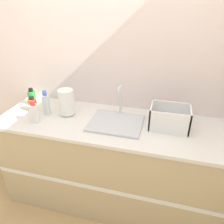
# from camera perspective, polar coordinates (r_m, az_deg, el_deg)

# --- Properties ---
(ground_plane) EXTENTS (12.00, 12.00, 0.00)m
(ground_plane) POSITION_cam_1_polar(r_m,az_deg,el_deg) (2.31, -2.67, -27.07)
(ground_plane) COLOR tan
(wall_back) EXTENTS (4.40, 0.06, 2.60)m
(wall_back) POSITION_cam_1_polar(r_m,az_deg,el_deg) (2.07, 2.31, 11.35)
(wall_back) COLOR silver
(wall_back) RESTS_ON ground_plane
(counter_cabinet) EXTENTS (2.02, 0.68, 0.92)m
(counter_cabinet) POSITION_cam_1_polar(r_m,az_deg,el_deg) (2.17, -0.29, -13.18)
(counter_cabinet) COLOR tan
(counter_cabinet) RESTS_ON ground_plane
(sink) EXTENTS (0.44, 0.38, 0.29)m
(sink) POSITION_cam_1_polar(r_m,az_deg,el_deg) (1.87, 1.09, -2.46)
(sink) COLOR silver
(sink) RESTS_ON counter_cabinet
(paper_towel_roll) EXTENTS (0.14, 0.14, 0.24)m
(paper_towel_roll) POSITION_cam_1_polar(r_m,az_deg,el_deg) (2.02, -11.84, 2.53)
(paper_towel_roll) COLOR #4C4C51
(paper_towel_roll) RESTS_ON counter_cabinet
(dish_rack) EXTENTS (0.32, 0.23, 0.19)m
(dish_rack) POSITION_cam_1_polar(r_m,az_deg,el_deg) (1.85, 14.74, -1.98)
(dish_rack) COLOR white
(dish_rack) RESTS_ON counter_cabinet
(bottle_clear) EXTENTS (0.07, 0.07, 0.23)m
(bottle_clear) POSITION_cam_1_polar(r_m,az_deg,el_deg) (2.08, -16.82, 2.03)
(bottle_clear) COLOR silver
(bottle_clear) RESTS_ON counter_cabinet
(bottle_white_spray) EXTENTS (0.08, 0.08, 0.20)m
(bottle_white_spray) POSITION_cam_1_polar(r_m,az_deg,el_deg) (1.98, -19.64, -0.19)
(bottle_white_spray) COLOR white
(bottle_white_spray) RESTS_ON counter_cabinet
(bottle_amber) EXTENTS (0.08, 0.08, 0.14)m
(bottle_amber) POSITION_cam_1_polar(r_m,az_deg,el_deg) (2.21, -20.01, 1.88)
(bottle_amber) COLOR #B26B19
(bottle_amber) RESTS_ON counter_cabinet
(bottle_green) EXTENTS (0.08, 0.08, 0.17)m
(bottle_green) POSITION_cam_1_polar(r_m,az_deg,el_deg) (2.34, -20.17, 3.68)
(bottle_green) COLOR #2D8C3D
(bottle_green) RESTS_ON counter_cabinet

